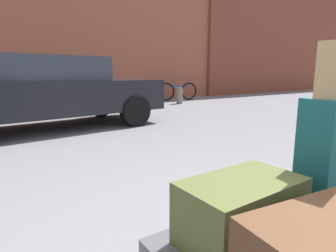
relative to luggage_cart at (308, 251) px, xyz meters
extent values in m
cube|color=brown|center=(14.00, 10.07, 3.46)|extent=(12.00, 1.00, 7.46)
cube|color=#4C4C51|center=(0.00, 0.00, 0.02)|extent=(1.35, 0.88, 0.10)
cylinder|color=black|center=(0.46, 0.30, -0.15)|extent=(0.24, 0.06, 0.24)
cube|color=#144C51|center=(0.25, 0.04, 0.39)|extent=(0.37, 0.26, 0.65)
cube|color=#4C5128|center=(-0.28, 0.18, 0.21)|extent=(0.57, 0.34, 0.29)
cube|color=black|center=(-0.04, 5.33, 0.37)|extent=(4.44, 2.17, 0.64)
cube|color=#2D333D|center=(-0.29, 5.31, 0.92)|extent=(2.54, 1.79, 0.46)
cylinder|color=black|center=(1.30, 6.30, 0.05)|extent=(0.66, 0.27, 0.64)
cylinder|color=black|center=(1.45, 4.60, 0.05)|extent=(0.66, 0.27, 0.64)
torus|color=black|center=(5.02, 8.80, 0.09)|extent=(0.72, 0.16, 0.72)
torus|color=black|center=(6.05, 8.65, 0.09)|extent=(0.72, 0.16, 0.72)
cylinder|color=#194C8C|center=(5.53, 8.73, 0.29)|extent=(1.00, 0.19, 0.04)
cylinder|color=#194C8C|center=(5.33, 8.76, 0.44)|extent=(0.05, 0.05, 0.30)
cylinder|color=#194C8C|center=(5.98, 8.66, 0.49)|extent=(0.05, 0.05, 0.40)
cylinder|color=#72665B|center=(2.24, 7.63, 0.02)|extent=(0.23, 0.23, 0.58)
cylinder|color=#72665B|center=(3.45, 7.63, 0.02)|extent=(0.23, 0.23, 0.58)
cylinder|color=#72665B|center=(4.81, 7.63, 0.02)|extent=(0.23, 0.23, 0.58)
camera|label=1|loc=(-1.22, -0.62, 0.84)|focal=29.86mm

